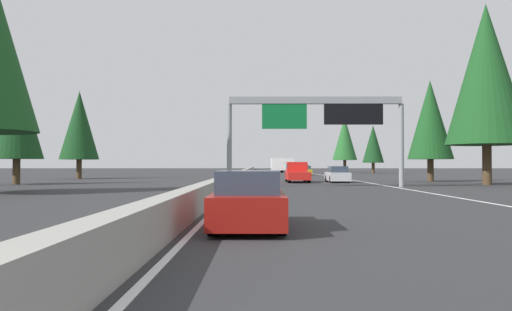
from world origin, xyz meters
name	(u,v)px	position (x,y,z in m)	size (l,w,h in m)	color
ground_plane	(244,178)	(60.00, 0.00, 0.00)	(320.00, 320.00, 0.00)	#2D2D30
median_barrier	(246,172)	(80.00, 0.30, 0.45)	(180.00, 0.56, 0.90)	#9E9B93
shoulder_stripe_right	(328,176)	(70.00, -11.52, 0.01)	(160.00, 0.16, 0.01)	silver
shoulder_stripe_median	(248,176)	(70.00, -0.25, 0.01)	(160.00, 0.16, 0.01)	silver
sign_gantry_overhead	(318,115)	(34.89, -6.04, 5.15)	(0.50, 12.68, 6.48)	gray
sedan_near_right	(248,201)	(11.78, -1.56, 0.68)	(4.40, 1.80, 1.47)	maroon
pickup_near_center	(297,172)	(45.35, -5.34, 0.91)	(5.60, 2.00, 1.86)	red
sedan_mid_right	(305,171)	(76.34, -8.91, 0.68)	(4.40, 1.80, 1.47)	#AD931E
bus_mid_center	(288,164)	(126.48, -9.11, 1.72)	(11.50, 2.55, 3.10)	white
sedan_distant_a	(337,175)	(45.11, -9.03, 0.68)	(4.40, 1.80, 1.47)	silver
box_truck_distant_b	(277,165)	(102.70, -5.50, 1.61)	(8.50, 2.40, 2.95)	white
minivan_mid_left	(296,168)	(97.94, -9.05, 0.95)	(5.00, 1.95, 1.69)	maroon
conifer_right_near	(486,74)	(39.29, -20.09, 8.88)	(6.42, 6.42, 14.60)	#4C3823
conifer_right_mid	(430,120)	(47.25, -18.28, 5.92)	(4.29, 4.29, 9.75)	#4C3823
conifer_right_far	(373,144)	(91.71, -22.86, 5.41)	(3.92, 3.92, 8.92)	#4C3823
conifer_right_distant	(345,138)	(105.26, -19.93, 7.13)	(5.16, 5.16, 11.73)	#4C3823
conifer_left_near	(17,114)	(39.83, 17.98, 5.78)	(4.19, 4.19, 9.51)	#4C3823
conifer_left_mid	(79,125)	(56.25, 18.75, 6.11)	(4.42, 4.42, 10.06)	#4C3823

